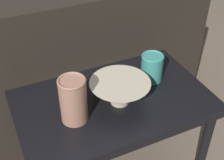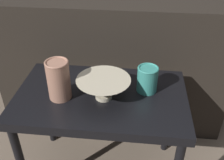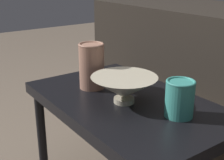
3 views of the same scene
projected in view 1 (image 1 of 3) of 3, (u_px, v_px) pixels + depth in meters
table at (113, 111)px, 1.20m from camera, size 0.72×0.44×0.50m
couch_backdrop at (70, 55)px, 1.62m from camera, size 1.29×0.50×0.76m
bowl at (120, 91)px, 1.12m from camera, size 0.22×0.22×0.09m
vase_textured_left at (73, 99)px, 1.03m from camera, size 0.09×0.09×0.17m
vase_colorful_right at (152, 67)px, 1.23m from camera, size 0.09×0.09×0.11m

